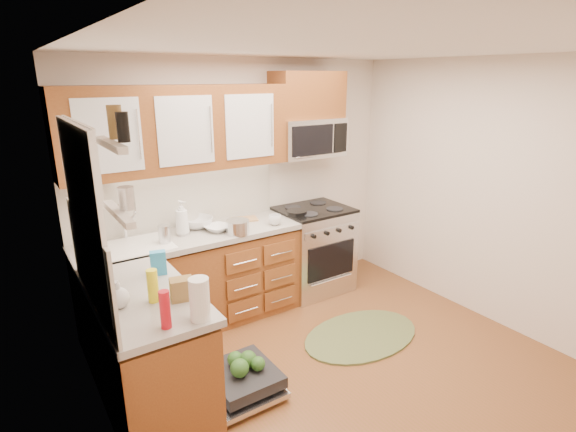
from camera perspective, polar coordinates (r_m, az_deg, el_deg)
floor at (r=3.90m, az=7.89°, el=-19.32°), size 3.50×3.50×0.00m
ceiling at (r=3.14m, az=9.87°, el=20.39°), size 3.50×3.50×0.00m
wall_back at (r=4.70m, az=-5.67°, el=4.10°), size 3.50×0.04×2.50m
wall_left at (r=2.57m, az=-22.05°, el=-8.66°), size 0.04×3.50×2.50m
wall_right at (r=4.64m, az=25.05°, el=2.36°), size 0.04×3.50×2.50m
base_cabinet_back at (r=4.43m, az=-11.86°, el=-8.37°), size 2.05×0.60×0.85m
base_cabinet_left at (r=3.47m, az=-17.38°, el=-16.65°), size 0.60×1.25×0.85m
countertop_back at (r=4.24m, az=-12.20°, el=-2.62°), size 2.07×0.64×0.05m
countertop_left at (r=3.24m, az=-17.96°, el=-9.59°), size 0.64×1.27×0.05m
backsplash_back at (r=4.42m, az=-13.88°, el=2.27°), size 2.05×0.02×0.57m
backsplash_left at (r=3.06m, az=-23.81°, el=-5.47°), size 0.02×1.25×0.57m
upper_cabinets at (r=4.15m, az=-13.77°, el=10.70°), size 2.05×0.35×0.75m
cabinet_over_mw at (r=4.79m, az=2.48°, el=15.11°), size 0.76×0.35×0.47m
range at (r=5.02m, az=3.21°, el=-4.23°), size 0.76×0.64×0.95m
microwave at (r=4.81m, az=2.59°, el=9.92°), size 0.76×0.38×0.40m
sink at (r=4.12m, az=-18.82°, el=-5.32°), size 0.62×0.50×0.26m
dishwasher at (r=3.65m, az=-6.32°, el=-20.25°), size 0.70×0.60×0.20m
window at (r=2.93m, az=-24.51°, el=0.52°), size 0.03×1.05×1.05m
window_blind at (r=2.87m, az=-24.84°, el=6.93°), size 0.02×0.96×0.40m
shelf_upper at (r=2.01m, az=-21.62°, el=8.44°), size 0.04×0.40×0.03m
shelf_lower at (r=2.07m, az=-20.71°, el=0.25°), size 0.04×0.40×0.03m
rug at (r=4.38m, az=9.27°, el=-14.72°), size 1.34×1.04×0.02m
skillet at (r=4.65m, az=1.09°, el=0.46°), size 0.24×0.24×0.04m
stock_pot at (r=4.16m, az=-6.41°, el=-1.40°), size 0.23×0.23×0.13m
cutting_board at (r=4.57m, az=-5.55°, el=-0.41°), size 0.29×0.23×0.02m
canister at (r=4.04m, az=-15.45°, el=-2.25°), size 0.11×0.11×0.16m
paper_towel_roll at (r=2.75m, az=-11.17°, el=-10.31°), size 0.15×0.15×0.26m
mustard_bottle at (r=3.04m, az=-16.80°, el=-8.48°), size 0.09×0.09×0.22m
red_bottle at (r=2.72m, az=-15.34°, el=-11.39°), size 0.08×0.08×0.23m
wooden_box at (r=3.03m, az=-13.33°, el=-9.02°), size 0.16×0.13×0.15m
blue_carton at (r=3.43m, az=-16.15°, el=-5.74°), size 0.12×0.09×0.18m
bowl_a at (r=4.27m, az=-8.93°, el=-1.55°), size 0.28×0.28×0.06m
bowl_b at (r=4.40m, az=-11.50°, el=-0.83°), size 0.33×0.33×0.10m
cup at (r=4.39m, az=-1.67°, el=-0.50°), size 0.15×0.15×0.10m
soap_bottle_a at (r=4.19m, az=-13.34°, el=-0.25°), size 0.16×0.16×0.32m
soap_bottle_b at (r=3.63m, az=-23.23°, el=-4.97°), size 0.11×0.11×0.21m
soap_bottle_c at (r=3.05m, az=-20.80°, el=-9.24°), size 0.18×0.18×0.18m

